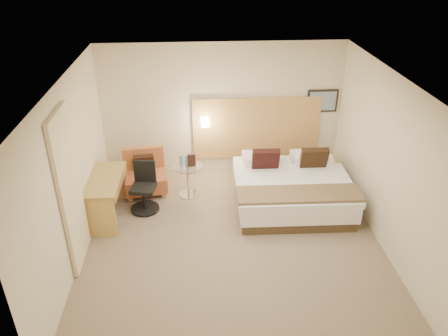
{
  "coord_description": "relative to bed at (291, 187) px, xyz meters",
  "views": [
    {
      "loc": [
        -0.53,
        -5.72,
        4.48
      ],
      "look_at": [
        -0.1,
        0.49,
        1.12
      ],
      "focal_mm": 35.0,
      "sensor_mm": 36.0,
      "label": 1
    }
  ],
  "objects": [
    {
      "name": "curtain",
      "position": [
        -3.54,
        -1.36,
        0.89
      ],
      "size": [
        0.06,
        0.9,
        2.42
      ],
      "primitive_type": "cube",
      "color": "beige",
      "rests_on": "wall_left"
    },
    {
      "name": "lounge_chair",
      "position": [
        -2.73,
        0.63,
        0.0
      ],
      "size": [
        0.87,
        0.79,
        0.83
      ],
      "color": "#A86C4F",
      "rests_on": "floor"
    },
    {
      "name": "wall_front",
      "position": [
        -1.18,
        -3.62,
        1.02
      ],
      "size": [
        4.8,
        0.02,
        2.7
      ],
      "primitive_type": "cube",
      "color": "beige",
      "rests_on": "floor"
    },
    {
      "name": "wall_back",
      "position": [
        -1.18,
        1.4,
        1.02
      ],
      "size": [
        4.8,
        0.02,
        2.7
      ],
      "primitive_type": "cube",
      "color": "beige",
      "rests_on": "floor"
    },
    {
      "name": "bed",
      "position": [
        0.0,
        0.0,
        0.0
      ],
      "size": [
        2.12,
        2.05,
        1.01
      ],
      "color": "#453422",
      "rests_on": "floor"
    },
    {
      "name": "menu_folder",
      "position": [
        -1.82,
        0.42,
        0.41
      ],
      "size": [
        0.15,
        0.08,
        0.24
      ],
      "primitive_type": "cube",
      "rotation": [
        0.0,
        0.0,
        0.19
      ],
      "color": "black",
      "rests_on": "side_table"
    },
    {
      "name": "lamp_arm",
      "position": [
        -1.53,
        1.31,
        0.82
      ],
      "size": [
        0.02,
        0.12,
        0.02
      ],
      "primitive_type": "cylinder",
      "rotation": [
        1.57,
        0.0,
        0.0
      ],
      "color": "white",
      "rests_on": "wall_back"
    },
    {
      "name": "lamp_shade",
      "position": [
        -1.53,
        1.25,
        0.82
      ],
      "size": [
        0.15,
        0.15,
        0.15
      ],
      "primitive_type": "cube",
      "color": "#FFEDC6",
      "rests_on": "wall_back"
    },
    {
      "name": "bottle_b",
      "position": [
        -1.91,
        0.44,
        0.4
      ],
      "size": [
        0.08,
        0.08,
        0.22
      ],
      "primitive_type": "cylinder",
      "rotation": [
        0.0,
        0.0,
        0.19
      ],
      "color": "#8CB3D9",
      "rests_on": "side_table"
    },
    {
      "name": "art_frame",
      "position": [
        0.84,
        1.37,
        1.17
      ],
      "size": [
        0.62,
        0.03,
        0.47
      ],
      "primitive_type": "cube",
      "color": "black",
      "rests_on": "wall_back"
    },
    {
      "name": "desk_chair",
      "position": [
        -2.68,
        -0.02,
        0.05
      ],
      "size": [
        0.59,
        0.59,
        0.91
      ],
      "color": "black",
      "rests_on": "floor"
    },
    {
      "name": "ceiling",
      "position": [
        -1.18,
        -1.11,
        2.38
      ],
      "size": [
        4.8,
        5.0,
        0.02
      ],
      "primitive_type": "cube",
      "color": "white",
      "rests_on": "floor"
    },
    {
      "name": "wall_right",
      "position": [
        1.23,
        -1.11,
        1.02
      ],
      "size": [
        0.02,
        5.0,
        2.7
      ],
      "primitive_type": "cube",
      "color": "beige",
      "rests_on": "floor"
    },
    {
      "name": "floor",
      "position": [
        -1.18,
        -1.11,
        -0.34
      ],
      "size": [
        4.8,
        5.0,
        0.02
      ],
      "primitive_type": "cube",
      "color": "#766550",
      "rests_on": "ground"
    },
    {
      "name": "art_canvas",
      "position": [
        0.84,
        1.35,
        1.17
      ],
      "size": [
        0.54,
        0.01,
        0.39
      ],
      "primitive_type": "cube",
      "color": "#748CA0",
      "rests_on": "wall_back"
    },
    {
      "name": "desk",
      "position": [
        -3.29,
        -0.23,
        0.29
      ],
      "size": [
        0.6,
        1.27,
        0.78
      ],
      "color": "#A48640",
      "rests_on": "floor"
    },
    {
      "name": "wall_left",
      "position": [
        -3.59,
        -1.11,
        1.02
      ],
      "size": [
        0.02,
        5.0,
        2.7
      ],
      "primitive_type": "cube",
      "color": "beige",
      "rests_on": "floor"
    },
    {
      "name": "headboard_panel",
      "position": [
        -0.48,
        1.36,
        0.62
      ],
      "size": [
        2.6,
        0.04,
        1.3
      ],
      "primitive_type": "cube",
      "color": "#BD8949",
      "rests_on": "wall_back"
    },
    {
      "name": "side_table",
      "position": [
        -1.89,
        0.41,
        0.02
      ],
      "size": [
        0.65,
        0.65,
        0.62
      ],
      "color": "silver",
      "rests_on": "floor"
    },
    {
      "name": "bottle_a",
      "position": [
        -2.01,
        0.43,
        0.4
      ],
      "size": [
        0.08,
        0.08,
        0.22
      ],
      "primitive_type": "cylinder",
      "rotation": [
        0.0,
        0.0,
        0.19
      ],
      "color": "#7E97C3",
      "rests_on": "side_table"
    }
  ]
}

